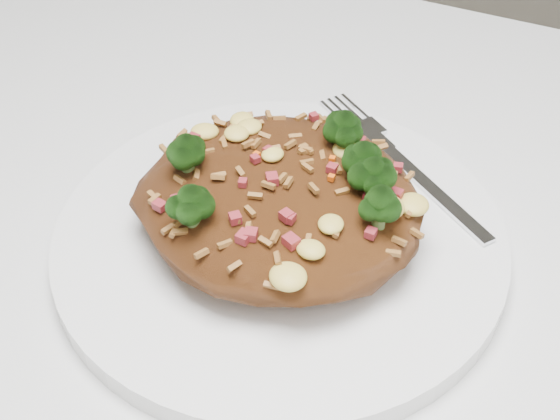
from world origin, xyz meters
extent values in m
cube|color=silver|center=(0.00, 0.00, 0.73)|extent=(1.20, 0.80, 0.04)
cylinder|color=white|center=(0.03, 0.08, 0.76)|extent=(0.26, 0.26, 0.01)
ellipsoid|color=brown|center=(0.03, 0.08, 0.79)|extent=(0.16, 0.15, 0.04)
ellipsoid|color=black|center=(0.09, 0.07, 0.81)|extent=(0.02, 0.02, 0.02)
ellipsoid|color=black|center=(-0.01, 0.06, 0.81)|extent=(0.02, 0.02, 0.02)
ellipsoid|color=black|center=(0.01, 0.03, 0.81)|extent=(0.02, 0.02, 0.02)
ellipsoid|color=black|center=(0.05, 0.11, 0.82)|extent=(0.02, 0.02, 0.02)
ellipsoid|color=black|center=(0.07, 0.09, 0.82)|extent=(0.02, 0.02, 0.02)
ellipsoid|color=black|center=(0.08, 0.08, 0.82)|extent=(0.02, 0.02, 0.02)
cube|color=silver|center=(0.11, 0.13, 0.77)|extent=(0.09, 0.06, 0.00)
cube|color=silver|center=(0.04, 0.19, 0.77)|extent=(0.04, 0.04, 0.00)
camera|label=1|loc=(0.17, -0.21, 1.07)|focal=50.00mm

